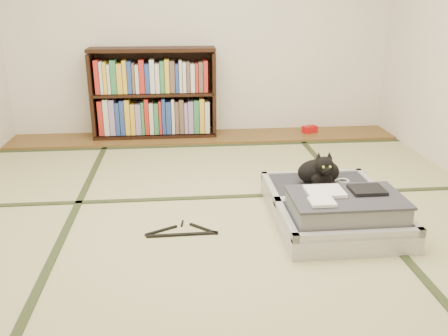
{
  "coord_description": "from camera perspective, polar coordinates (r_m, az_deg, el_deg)",
  "views": [
    {
      "loc": [
        -0.26,
        -2.82,
        1.4
      ],
      "look_at": [
        0.05,
        0.35,
        0.25
      ],
      "focal_mm": 38.0,
      "sensor_mm": 36.0,
      "label": 1
    }
  ],
  "objects": [
    {
      "name": "bookcase",
      "position": [
        4.98,
        -8.42,
        8.68
      ],
      "size": [
        1.27,
        0.29,
        0.92
      ],
      "color": "black",
      "rests_on": "wood_strip"
    },
    {
      "name": "floor",
      "position": [
        3.16,
        -0.3,
        -6.46
      ],
      "size": [
        4.5,
        4.5,
        0.0
      ],
      "primitive_type": "plane",
      "color": "tan",
      "rests_on": "ground"
    },
    {
      "name": "hanger",
      "position": [
        3.02,
        -5.01,
        -7.66
      ],
      "size": [
        0.46,
        0.21,
        0.01
      ],
      "color": "black",
      "rests_on": "floor"
    },
    {
      "name": "tatami_borders",
      "position": [
        3.6,
        -1.01,
        -2.93
      ],
      "size": [
        4.0,
        4.5,
        0.01
      ],
      "color": "#2D381E",
      "rests_on": "ground"
    },
    {
      "name": "cable_coil",
      "position": [
        3.49,
        14.05,
        -1.58
      ],
      "size": [
        0.11,
        0.11,
        0.03
      ],
      "color": "white",
      "rests_on": "suitcase"
    },
    {
      "name": "suitcase",
      "position": [
        3.18,
        13.07,
        -4.68
      ],
      "size": [
        0.77,
        1.03,
        0.3
      ],
      "color": "silver",
      "rests_on": "floor"
    },
    {
      "name": "wood_strip",
      "position": [
        5.02,
        -2.38,
        3.77
      ],
      "size": [
        4.0,
        0.5,
        0.02
      ],
      "primitive_type": "cube",
      "color": "brown",
      "rests_on": "ground"
    },
    {
      "name": "cat",
      "position": [
        3.38,
        11.45,
        -0.46
      ],
      "size": [
        0.34,
        0.34,
        0.28
      ],
      "color": "black",
      "rests_on": "suitcase"
    },
    {
      "name": "red_item",
      "position": [
        5.22,
        10.27,
        4.61
      ],
      "size": [
        0.17,
        0.13,
        0.07
      ],
      "primitive_type": "cube",
      "rotation": [
        0.0,
        0.0,
        0.33
      ],
      "color": "#B90F0E",
      "rests_on": "wood_strip"
    }
  ]
}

